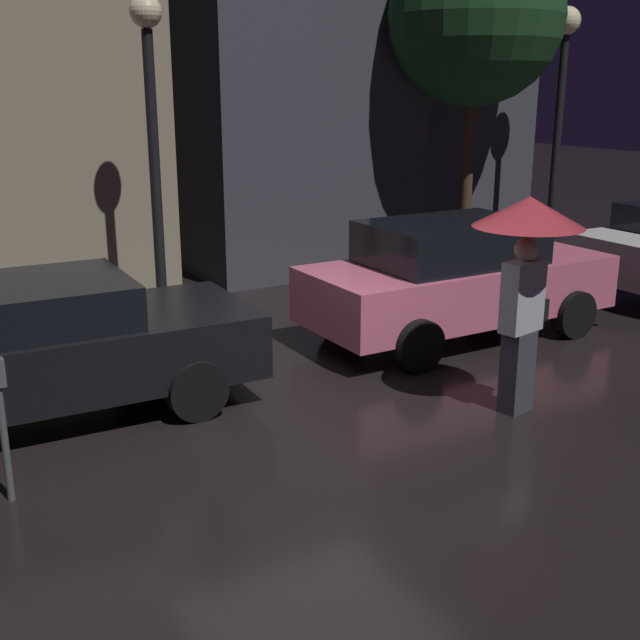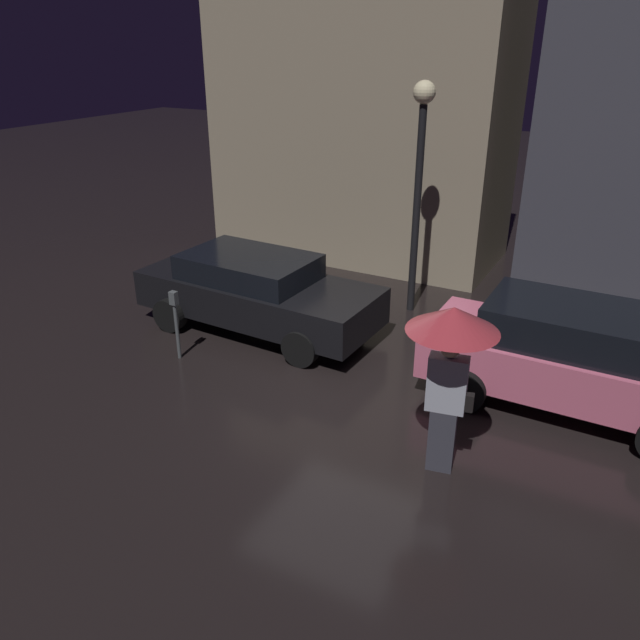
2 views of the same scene
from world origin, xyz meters
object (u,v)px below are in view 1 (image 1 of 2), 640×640
at_px(pedestrian_with_umbrella, 527,246).
at_px(street_lamp_far, 562,81).
at_px(parked_car_black, 25,348).
at_px(parked_car_pink, 456,278).
at_px(street_lamp_near, 151,110).
at_px(parking_meter, 1,414).

bearing_deg(pedestrian_with_umbrella, street_lamp_far, -148.92).
distance_m(parked_car_black, pedestrian_with_umbrella, 4.96).
height_order(parked_car_black, pedestrian_with_umbrella, pedestrian_with_umbrella).
xyz_separation_m(parked_car_black, parked_car_pink, (5.37, -0.05, 0.06)).
xyz_separation_m(street_lamp_near, street_lamp_far, (7.38, 0.19, 0.37)).
bearing_deg(street_lamp_near, street_lamp_far, 1.47).
xyz_separation_m(pedestrian_with_umbrella, street_lamp_far, (5.28, 4.66, 1.55)).
bearing_deg(street_lamp_near, parked_car_pink, -34.44).
distance_m(parked_car_black, street_lamp_far, 10.15).
bearing_deg(street_lamp_far, pedestrian_with_umbrella, -138.54).
distance_m(pedestrian_with_umbrella, street_lamp_near, 5.08).
distance_m(parked_car_black, street_lamp_near, 3.73).
bearing_deg(pedestrian_with_umbrella, parked_car_black, -38.90).
xyz_separation_m(parked_car_black, street_lamp_near, (2.16, 2.15, 2.15)).
bearing_deg(street_lamp_near, parking_meter, -125.32).
xyz_separation_m(parked_car_pink, parking_meter, (-5.87, -1.56, -0.05)).
bearing_deg(street_lamp_near, parked_car_black, -135.17).
height_order(parked_car_black, parked_car_pink, parked_car_pink).
height_order(parked_car_pink, pedestrian_with_umbrella, pedestrian_with_umbrella).
bearing_deg(parked_car_black, parking_meter, -105.00).
bearing_deg(parked_car_black, pedestrian_with_umbrella, -26.23).
distance_m(parked_car_pink, street_lamp_far, 5.40).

